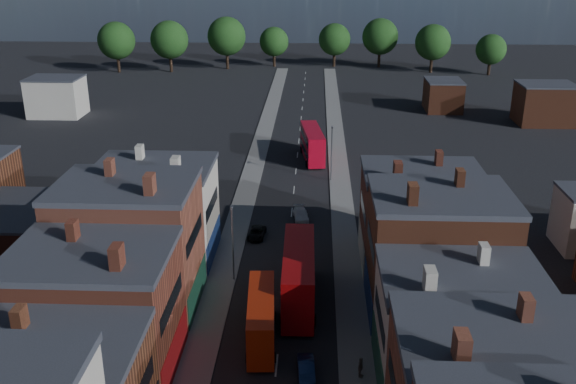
# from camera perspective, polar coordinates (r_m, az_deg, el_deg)

# --- Properties ---
(pavement_west) EXTENTS (3.00, 200.00, 0.12)m
(pavement_west) POSITION_cam_1_polar(r_m,az_deg,el_deg) (84.17, -4.03, -1.17)
(pavement_west) COLOR gray
(pavement_west) RESTS_ON ground
(pavement_east) EXTENTS (3.00, 200.00, 0.12)m
(pavement_east) POSITION_cam_1_polar(r_m,az_deg,el_deg) (83.73, 4.84, -1.32)
(pavement_east) COLOR gray
(pavement_east) RESTS_ON ground
(lamp_post_2) EXTENTS (0.25, 0.70, 8.12)m
(lamp_post_2) POSITION_cam_1_polar(r_m,az_deg,el_deg) (63.98, -4.95, -4.11)
(lamp_post_2) COLOR slate
(lamp_post_2) RESTS_ON ground
(lamp_post_3) EXTENTS (0.25, 0.70, 8.12)m
(lamp_post_3) POSITION_cam_1_polar(r_m,az_deg,el_deg) (91.53, 3.90, 3.77)
(lamp_post_3) COLOR slate
(lamp_post_3) RESTS_ON ground
(bus_0) EXTENTS (2.93, 9.83, 4.19)m
(bus_0) POSITION_cam_1_polar(r_m,az_deg,el_deg) (55.57, -2.39, -11.11)
(bus_0) COLOR red
(bus_0) RESTS_ON ground
(bus_1) EXTENTS (3.33, 12.64, 5.44)m
(bus_1) POSITION_cam_1_polar(r_m,az_deg,el_deg) (60.63, 0.96, -7.41)
(bus_1) COLOR #AF0A0C
(bus_1) RESTS_ON ground
(bus_2) EXTENTS (4.09, 11.67, 4.93)m
(bus_2) POSITION_cam_1_polar(r_m,az_deg,el_deg) (101.49, 2.18, 4.34)
(bus_2) COLOR #B9081D
(bus_2) RESTS_ON ground
(car_1) EXTENTS (1.57, 3.78, 1.21)m
(car_1) POSITION_cam_1_polar(r_m,az_deg,el_deg) (52.47, 1.63, -15.47)
(car_1) COLOR navy
(car_1) RESTS_ON ground
(car_2) EXTENTS (2.13, 4.08, 1.10)m
(car_2) POSITION_cam_1_polar(r_m,az_deg,el_deg) (74.90, -2.80, -3.65)
(car_2) COLOR black
(car_2) RESTS_ON ground
(car_3) EXTENTS (2.26, 4.37, 1.21)m
(car_3) POSITION_cam_1_polar(r_m,az_deg,el_deg) (79.69, 1.14, -2.01)
(car_3) COLOR silver
(car_3) RESTS_ON ground
(ped_3) EXTENTS (0.79, 1.12, 1.75)m
(ped_3) POSITION_cam_1_polar(r_m,az_deg,el_deg) (52.30, 6.47, -15.22)
(ped_3) COLOR #5F5A51
(ped_3) RESTS_ON pavement_east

